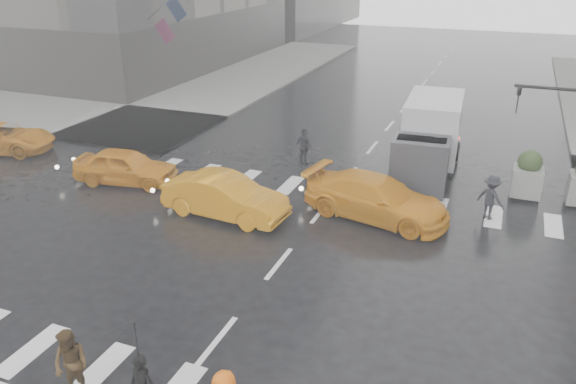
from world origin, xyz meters
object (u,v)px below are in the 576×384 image
at_px(taxi_mid, 225,196).
at_px(pedestrian_brown, 71,365).
at_px(taxi_front, 126,166).
at_px(box_truck, 429,136).

bearing_deg(taxi_mid, pedestrian_brown, -168.25).
xyz_separation_m(taxi_front, taxi_mid, (5.30, -1.31, 0.04)).
distance_m(pedestrian_brown, taxi_front, 12.38).
xyz_separation_m(pedestrian_brown, taxi_mid, (-1.17, 9.25, -0.07)).
bearing_deg(taxi_mid, box_truck, -36.80).
bearing_deg(taxi_front, taxi_mid, -113.67).
xyz_separation_m(taxi_front, box_truck, (11.41, 5.63, 0.97)).
bearing_deg(box_truck, taxi_front, -157.23).
height_order(taxi_front, box_truck, box_truck).
distance_m(taxi_mid, box_truck, 9.30).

